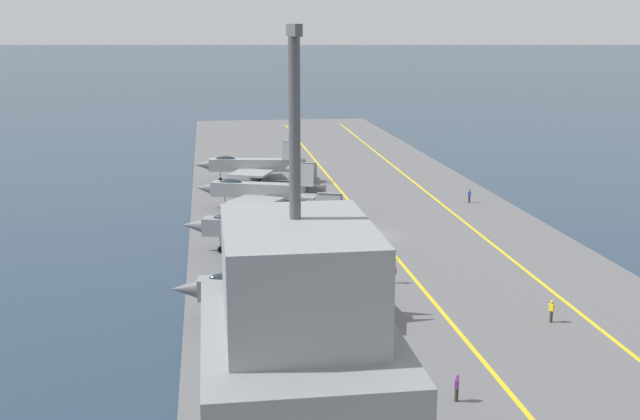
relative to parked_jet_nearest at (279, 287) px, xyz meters
name	(u,v)px	position (x,y,z in m)	size (l,w,h in m)	color
ground_plane	(377,238)	(24.44, -12.94, -2.99)	(2000.00, 2000.00, 0.00)	#23384C
carrier_deck	(377,236)	(24.44, -12.94, -2.79)	(222.95, 40.55, 0.40)	slate
deck_stripe_foul_line	(475,231)	(24.44, -24.10, -2.58)	(200.66, 0.36, 0.01)	yellow
deck_stripe_centerline	(377,234)	(24.44, -12.94, -2.58)	(200.66, 0.36, 0.01)	yellow
parked_jet_nearest	(279,287)	(0.00, 0.00, 0.00)	(13.28, 15.72, 6.29)	gray
parked_jet_second	(270,229)	(18.08, -0.80, 0.04)	(13.47, 17.37, 6.38)	gray
parked_jet_third	(262,191)	(37.93, -1.41, -0.11)	(13.94, 16.35, 6.10)	gray
parked_jet_fourth	(253,165)	(56.65, -1.39, -0.10)	(13.37, 16.23, 6.03)	#93999E
crew_purple_vest	(457,387)	(-15.39, -9.31, -1.63)	(0.44, 0.36, 1.74)	#383328
crew_red_vest	(394,273)	(7.49, -10.82, -1.62)	(0.46, 0.42, 1.76)	#232328
crew_yellow_vest	(552,310)	(-3.55, -20.56, -1.61)	(0.46, 0.42, 1.78)	#383328
crew_blue_vest	(469,195)	(38.58, -28.08, -1.62)	(0.36, 0.44, 1.77)	#232328
island_tower	(299,397)	(-25.83, 1.44, 3.48)	(13.86, 8.42, 22.21)	gray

